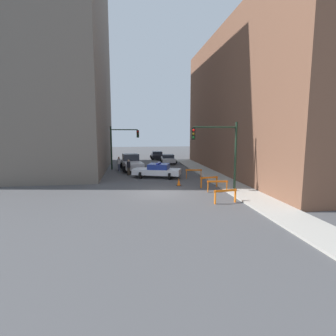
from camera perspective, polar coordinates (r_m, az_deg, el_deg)
name	(u,v)px	position (r m, az deg, el deg)	size (l,w,h in m)	color
ground_plane	(160,193)	(19.90, -1.70, -5.39)	(120.00, 120.00, 0.00)	#4C4C4F
sidewalk_right	(238,189)	(21.49, 15.01, -4.50)	(2.40, 44.00, 0.12)	#B2ADA3
building_corner_left	(42,66)	(35.42, -25.73, 19.42)	(14.00, 20.00, 24.16)	#6B6056
building_right	(273,102)	(31.56, 21.97, 13.13)	(12.00, 28.00, 15.48)	brown
traffic_light_near	(221,145)	(20.51, 11.54, 4.83)	(3.64, 0.35, 5.20)	black
traffic_light_far	(120,141)	(32.23, -10.33, 5.71)	(3.44, 0.35, 5.20)	black
police_car	(157,170)	(26.18, -2.34, -0.54)	(5.05, 3.30, 1.52)	white
white_truck	(132,163)	(31.39, -7.92, 1.15)	(3.09, 5.61, 1.90)	silver
parked_car_near	(168,159)	(37.79, 0.00, 2.02)	(2.44, 4.40, 1.31)	silver
parked_car_mid	(157,155)	(43.83, -2.39, 2.84)	(2.35, 4.35, 1.31)	black
pedestrian_crossing	(129,167)	(27.88, -8.57, 0.19)	(0.44, 0.44, 1.66)	#382D23
pedestrian_corner	(119,164)	(31.17, -10.64, 0.96)	(0.43, 0.43, 1.66)	#474C66
barrier_front	(225,194)	(17.31, 12.37, -5.52)	(1.59, 0.36, 0.90)	orange
barrier_mid	(217,184)	(20.28, 10.72, -3.49)	(1.59, 0.34, 0.90)	orange
barrier_back	(209,180)	(21.85, 8.94, -2.62)	(1.58, 0.45, 0.90)	orange
barrier_corner	(194,172)	(25.87, 5.62, -0.91)	(1.59, 0.36, 0.90)	orange
traffic_cone	(179,182)	(22.33, 2.38, -3.08)	(0.36, 0.36, 0.66)	black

